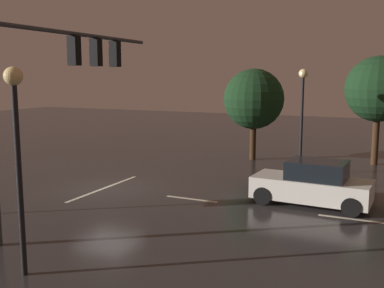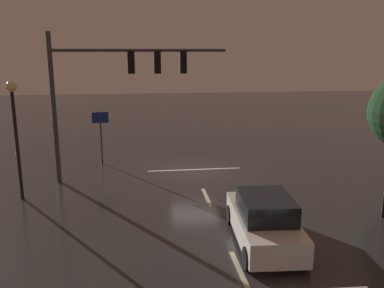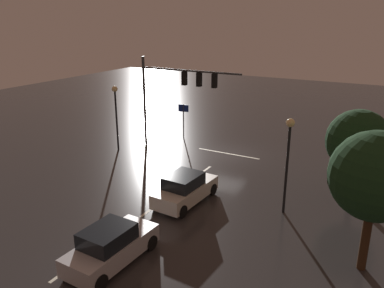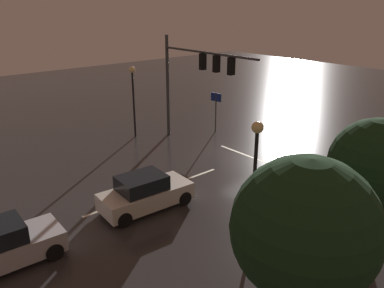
# 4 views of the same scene
# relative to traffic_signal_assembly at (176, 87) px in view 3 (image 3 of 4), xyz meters

# --- Properties ---
(ground_plane) EXTENTS (80.00, 80.00, 0.00)m
(ground_plane) POSITION_rel_traffic_signal_assembly_xyz_m (-3.87, -1.01, -4.98)
(ground_plane) COLOR #2D2B2B
(traffic_signal_assembly) EXTENTS (8.22, 0.47, 7.08)m
(traffic_signal_assembly) POSITION_rel_traffic_signal_assembly_xyz_m (0.00, 0.00, 0.00)
(traffic_signal_assembly) COLOR #383A3D
(traffic_signal_assembly) RESTS_ON ground_plane
(lane_dash_far) EXTENTS (0.16, 2.20, 0.01)m
(lane_dash_far) POSITION_rel_traffic_signal_assembly_xyz_m (-3.87, 2.99, -4.97)
(lane_dash_far) COLOR beige
(lane_dash_far) RESTS_ON ground_plane
(lane_dash_mid) EXTENTS (0.16, 2.20, 0.01)m
(lane_dash_mid) POSITION_rel_traffic_signal_assembly_xyz_m (-3.87, 8.99, -4.97)
(lane_dash_mid) COLOR beige
(lane_dash_mid) RESTS_ON ground_plane
(lane_dash_near) EXTENTS (0.16, 2.20, 0.01)m
(lane_dash_near) POSITION_rel_traffic_signal_assembly_xyz_m (-3.87, 14.99, -4.97)
(lane_dash_near) COLOR beige
(lane_dash_near) RESTS_ON ground_plane
(stop_bar) EXTENTS (5.00, 0.16, 0.01)m
(stop_bar) POSITION_rel_traffic_signal_assembly_xyz_m (-3.87, -1.19, -4.97)
(stop_bar) COLOR beige
(stop_bar) RESTS_ON ground_plane
(car_approaching) EXTENTS (2.13, 4.45, 1.70)m
(car_approaching) POSITION_rel_traffic_signal_assembly_xyz_m (-5.04, 7.45, -4.18)
(car_approaching) COLOR silver
(car_approaching) RESTS_ON ground_plane
(car_distant) EXTENTS (2.06, 4.43, 1.70)m
(car_distant) POSITION_rel_traffic_signal_assembly_xyz_m (-5.15, 13.85, -4.18)
(car_distant) COLOR #B7B7BC
(car_distant) RESTS_ON ground_plane
(street_lamp_left_kerb) EXTENTS (0.44, 0.44, 5.16)m
(street_lamp_left_kerb) POSITION_rel_traffic_signal_assembly_xyz_m (-10.23, 5.95, -1.38)
(street_lamp_left_kerb) COLOR black
(street_lamp_left_kerb) RESTS_ON ground_plane
(street_lamp_right_kerb) EXTENTS (0.44, 0.44, 5.03)m
(street_lamp_right_kerb) POSITION_rel_traffic_signal_assembly_xyz_m (4.06, 2.16, -1.45)
(street_lamp_right_kerb) COLOR black
(street_lamp_right_kerb) RESTS_ON ground_plane
(route_sign) EXTENTS (0.90, 0.19, 2.98)m
(route_sign) POSITION_rel_traffic_signal_assembly_xyz_m (1.13, -3.02, -2.83)
(route_sign) COLOR #383A3D
(route_sign) RESTS_ON ground_plane
(tree_left_near) EXTENTS (3.54, 3.54, 5.91)m
(tree_left_near) POSITION_rel_traffic_signal_assembly_xyz_m (-14.45, 9.16, -0.86)
(tree_left_near) COLOR #382314
(tree_left_near) RESTS_ON ground_plane
(tree_left_far) EXTENTS (3.46, 3.46, 5.25)m
(tree_left_far) POSITION_rel_traffic_signal_assembly_xyz_m (-13.14, 2.63, -1.47)
(tree_left_far) COLOR #382314
(tree_left_far) RESTS_ON ground_plane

